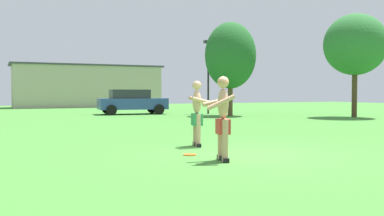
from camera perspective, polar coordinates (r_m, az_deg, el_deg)
The scene contains 9 objects.
ground_plane at distance 9.90m, azimuth 8.13°, elevation -6.14°, with size 80.00×80.00×0.00m, color #428433.
player_near at distance 11.18m, azimuth 0.69°, elevation -0.46°, with size 0.70×0.62×1.72m.
player_in_red at distance 8.79m, azimuth 4.11°, elevation -0.82°, with size 0.69×0.59×1.76m.
frisbee at distance 9.65m, azimuth -0.31°, elevation -6.25°, with size 0.30×0.30×0.03m, color orange.
car_blue_mid_lot at distance 27.61m, azimuth -8.04°, elevation 0.88°, with size 4.44×2.33×1.58m.
lamp_post at distance 27.82m, azimuth 2.19°, elevation 5.39°, with size 0.60×0.24×4.77m.
outbuilding_behind_lot at distance 41.92m, azimuth -13.74°, elevation 2.87°, with size 13.90×4.44×3.99m.
tree_right_field at distance 25.81m, azimuth 5.15°, elevation 6.99°, with size 3.06×3.06×5.61m.
tree_behind_players at distance 25.86m, azimuth 20.96°, elevation 7.90°, with size 3.47×3.47×5.81m.
Camera 1 is at (-5.33, -8.22, 1.42)m, focal length 39.92 mm.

